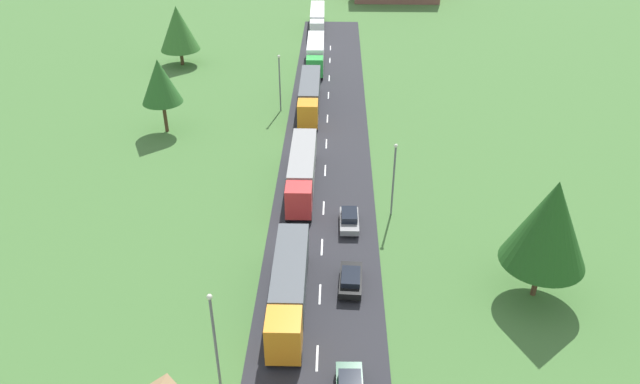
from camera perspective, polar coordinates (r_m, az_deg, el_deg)
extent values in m
cube|color=#2B2B30|center=(53.93, 0.22, -4.39)|extent=(10.00, 140.00, 0.06)
cube|color=white|center=(43.13, -0.27, -15.53)|extent=(0.16, 2.40, 0.01)
cube|color=white|center=(47.93, -0.01, -9.70)|extent=(0.16, 2.40, 0.01)
cube|color=white|center=(52.77, 0.18, -5.26)|extent=(0.16, 2.40, 0.01)
cube|color=white|center=(57.97, 0.34, -1.53)|extent=(0.16, 2.40, 0.01)
cube|color=white|center=(64.31, 0.50, 2.06)|extent=(0.16, 2.40, 0.01)
cube|color=white|center=(69.92, 0.61, 4.62)|extent=(0.16, 2.40, 0.01)
cube|color=white|center=(76.31, 0.71, 7.01)|extent=(0.16, 2.40, 0.01)
cube|color=white|center=(83.36, 0.81, 9.19)|extent=(0.16, 2.40, 0.01)
cube|color=white|center=(89.49, 0.88, 10.79)|extent=(0.16, 2.40, 0.01)
cube|color=white|center=(96.91, 0.95, 12.43)|extent=(0.16, 2.40, 0.01)
cube|color=white|center=(102.81, 1.00, 13.55)|extent=(0.16, 2.40, 0.01)
cube|color=orange|center=(41.86, -3.46, -13.45)|extent=(2.45, 2.70, 3.07)
cube|color=black|center=(40.57, -3.63, -14.17)|extent=(2.10, 0.11, 1.35)
cube|color=#4C5156|center=(46.67, -2.85, -7.71)|extent=(2.55, 9.72, 2.60)
cube|color=black|center=(47.63, -2.81, -9.12)|extent=(0.94, 9.23, 0.24)
cylinder|color=black|center=(42.43, -2.00, -15.60)|extent=(0.35, 1.00, 1.00)
cylinder|color=black|center=(42.58, -4.93, -15.50)|extent=(0.35, 1.00, 1.00)
cylinder|color=black|center=(49.88, -1.37, -7.06)|extent=(0.35, 1.00, 1.00)
cylinder|color=black|center=(50.01, -3.79, -7.01)|extent=(0.35, 1.00, 1.00)
cylinder|color=black|center=(50.80, -1.31, -6.24)|extent=(0.35, 1.00, 1.00)
cylinder|color=black|center=(50.93, -3.69, -6.19)|extent=(0.35, 1.00, 1.00)
cube|color=red|center=(55.54, -2.04, -0.78)|extent=(2.44, 2.33, 2.91)
cube|color=black|center=(54.32, -2.12, -0.93)|extent=(2.10, 0.10, 1.28)
cube|color=gray|center=(61.41, -1.66, 2.79)|extent=(2.50, 10.80, 2.65)
cube|color=black|center=(62.15, -1.64, 1.56)|extent=(0.90, 10.26, 0.24)
cylinder|color=black|center=(55.79, -0.97, -2.38)|extent=(0.35, 1.00, 1.00)
cylinder|color=black|center=(55.91, -3.12, -2.34)|extent=(0.35, 1.00, 1.00)
cylinder|color=black|center=(64.98, -0.56, 2.89)|extent=(0.35, 1.00, 1.00)
cylinder|color=black|center=(65.09, -2.41, 2.91)|extent=(0.35, 1.00, 1.00)
cylinder|color=black|center=(66.12, -0.52, 3.43)|extent=(0.35, 1.00, 1.00)
cylinder|color=black|center=(66.22, -2.34, 3.45)|extent=(0.35, 1.00, 1.00)
cube|color=orange|center=(72.84, -1.17, 7.47)|extent=(2.46, 2.75, 2.95)
cube|color=black|center=(71.43, -1.22, 7.43)|extent=(2.10, 0.11, 1.30)
cube|color=#4C5156|center=(79.48, -0.96, 9.74)|extent=(2.57, 11.15, 2.75)
cube|color=black|center=(80.07, -0.95, 8.69)|extent=(0.97, 10.59, 0.24)
cylinder|color=black|center=(72.80, -0.35, 6.19)|extent=(0.36, 1.00, 1.00)
cylinder|color=black|center=(72.88, -2.01, 6.20)|extent=(0.36, 1.00, 1.00)
cylinder|color=black|center=(83.17, -0.13, 9.51)|extent=(0.36, 1.00, 1.00)
cylinder|color=black|center=(83.24, -1.60, 9.52)|extent=(0.36, 1.00, 1.00)
cylinder|color=black|center=(84.41, -0.11, 9.85)|extent=(0.36, 1.00, 1.00)
cylinder|color=black|center=(84.48, -1.56, 9.85)|extent=(0.36, 1.00, 1.00)
cube|color=green|center=(88.86, -0.51, 11.88)|extent=(2.47, 2.38, 2.63)
cube|color=black|center=(87.65, -0.53, 11.93)|extent=(2.10, 0.13, 1.16)
cube|color=white|center=(94.80, -0.42, 13.43)|extent=(2.62, 9.83, 2.92)
cube|color=black|center=(95.32, -0.41, 12.48)|extent=(1.02, 9.32, 0.24)
cylinder|color=black|center=(88.74, 0.18, 10.95)|extent=(0.36, 1.00, 1.00)
cylinder|color=black|center=(88.79, -1.20, 10.95)|extent=(0.36, 1.00, 1.00)
cylinder|color=black|center=(98.12, 0.25, 12.98)|extent=(0.36, 1.00, 1.00)
cylinder|color=black|center=(98.17, -1.00, 12.98)|extent=(0.36, 1.00, 1.00)
cylinder|color=black|center=(99.24, 0.26, 13.19)|extent=(0.36, 1.00, 1.00)
cylinder|color=black|center=(99.28, -0.98, 13.20)|extent=(0.36, 1.00, 1.00)
cube|color=white|center=(106.89, -0.29, 15.27)|extent=(2.50, 2.81, 2.63)
cube|color=black|center=(105.49, -0.30, 15.32)|extent=(2.10, 0.14, 1.16)
cube|color=white|center=(113.99, -0.25, 16.45)|extent=(2.73, 11.49, 2.60)
cube|color=black|center=(114.39, -0.24, 15.73)|extent=(1.12, 10.88, 0.24)
cylinder|color=black|center=(106.59, 0.29, 14.49)|extent=(0.37, 1.01, 1.00)
cylinder|color=black|center=(106.62, -0.88, 14.49)|extent=(0.37, 1.01, 1.00)
cylinder|color=black|center=(117.71, 0.31, 16.13)|extent=(0.37, 1.01, 1.00)
cylinder|color=black|center=(117.74, -0.76, 16.13)|extent=(0.37, 1.01, 1.00)
cylinder|color=black|center=(119.04, 0.31, 16.30)|extent=(0.37, 1.01, 1.00)
cylinder|color=black|center=(119.06, -0.74, 16.30)|extent=(0.37, 1.01, 1.00)
cylinder|color=black|center=(41.65, 1.66, -17.11)|extent=(0.23, 0.64, 0.64)
cylinder|color=black|center=(41.72, 3.87, -17.10)|extent=(0.23, 0.64, 0.64)
cube|color=black|center=(48.30, 2.94, -8.40)|extent=(1.97, 4.19, 0.61)
cube|color=black|center=(47.80, 2.95, -8.07)|extent=(1.60, 2.37, 0.45)
cylinder|color=black|center=(49.59, 2.08, -7.60)|extent=(0.25, 0.65, 0.64)
cylinder|color=black|center=(49.58, 3.90, -7.68)|extent=(0.25, 0.65, 0.64)
cylinder|color=black|center=(47.45, 1.91, -9.72)|extent=(0.25, 0.65, 0.64)
cylinder|color=black|center=(47.44, 3.83, -9.80)|extent=(0.25, 0.65, 0.64)
cube|color=gray|center=(55.07, 2.80, -2.79)|extent=(1.74, 4.00, 0.56)
cube|color=black|center=(54.92, 2.81, -2.19)|extent=(1.46, 2.24, 0.57)
cylinder|color=black|center=(54.15, 3.63, -3.85)|extent=(0.22, 0.64, 0.64)
cylinder|color=black|center=(54.10, 2.01, -3.83)|extent=(0.22, 0.64, 0.64)
cylinder|color=black|center=(56.38, 3.54, -2.26)|extent=(0.22, 0.64, 0.64)
cylinder|color=black|center=(56.34, 1.99, -2.24)|extent=(0.22, 0.64, 0.64)
cylinder|color=slate|center=(39.53, -9.94, -14.00)|extent=(0.18, 0.18, 7.45)
sphere|color=silver|center=(36.92, -10.49, -9.80)|extent=(0.36, 0.36, 0.36)
cylinder|color=slate|center=(55.65, 7.00, 0.97)|extent=(0.18, 0.18, 7.20)
sphere|color=silver|center=(53.87, 7.25, 4.38)|extent=(0.36, 0.36, 0.36)
cylinder|color=slate|center=(77.50, -3.85, 10.16)|extent=(0.18, 0.18, 7.17)
sphere|color=silver|center=(76.24, -3.95, 12.76)|extent=(0.36, 0.36, 0.36)
cylinder|color=#513823|center=(74.66, -14.53, 6.94)|extent=(0.43, 0.43, 3.79)
cone|color=#2D6628|center=(72.98, -15.00, 10.16)|extent=(4.76, 4.76, 5.23)
cylinder|color=#513823|center=(49.87, 19.93, -7.70)|extent=(0.42, 0.42, 3.32)
cone|color=#23561E|center=(46.95, 21.06, -2.76)|extent=(6.40, 6.40, 7.04)
cylinder|color=#513823|center=(97.28, -13.03, 12.41)|extent=(0.53, 0.53, 2.37)
cone|color=#38702D|center=(95.97, -13.36, 14.94)|extent=(6.01, 6.01, 6.61)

